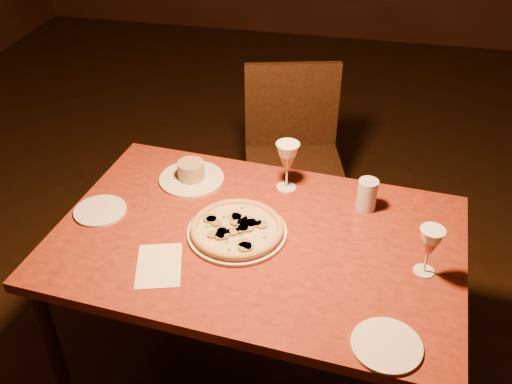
# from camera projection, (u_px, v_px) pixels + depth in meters

# --- Properties ---
(floor) EXTENTS (7.00, 7.00, 0.00)m
(floor) POSITION_uv_depth(u_px,v_px,m) (291.00, 322.00, 2.49)
(floor) COLOR black
(floor) RESTS_ON ground
(dining_table) EXTENTS (1.38, 0.95, 0.71)m
(dining_table) POSITION_uv_depth(u_px,v_px,m) (257.00, 251.00, 1.90)
(dining_table) COLOR maroon
(dining_table) RESTS_ON floor
(chair_far) EXTENTS (0.53, 0.53, 0.90)m
(chair_far) POSITION_uv_depth(u_px,v_px,m) (293.00, 154.00, 2.65)
(chair_far) COLOR black
(chair_far) RESTS_ON floor
(pizza_plate) EXTENTS (0.33, 0.33, 0.04)m
(pizza_plate) POSITION_uv_depth(u_px,v_px,m) (237.00, 229.00, 1.86)
(pizza_plate) COLOR silver
(pizza_plate) RESTS_ON dining_table
(ramekin_saucer) EXTENTS (0.24, 0.24, 0.08)m
(ramekin_saucer) POSITION_uv_depth(u_px,v_px,m) (191.00, 175.00, 2.11)
(ramekin_saucer) COLOR silver
(ramekin_saucer) RESTS_ON dining_table
(wine_glass_far) EXTENTS (0.08, 0.08, 0.19)m
(wine_glass_far) POSITION_uv_depth(u_px,v_px,m) (287.00, 166.00, 2.03)
(wine_glass_far) COLOR #B76B4C
(wine_glass_far) RESTS_ON dining_table
(wine_glass_right) EXTENTS (0.07, 0.07, 0.16)m
(wine_glass_right) POSITION_uv_depth(u_px,v_px,m) (428.00, 251.00, 1.68)
(wine_glass_right) COLOR #B76B4C
(wine_glass_right) RESTS_ON dining_table
(water_tumbler) EXTENTS (0.07, 0.07, 0.11)m
(water_tumbler) POSITION_uv_depth(u_px,v_px,m) (367.00, 195.00, 1.95)
(water_tumbler) COLOR #B4BEC4
(water_tumbler) RESTS_ON dining_table
(side_plate_left) EXTENTS (0.18, 0.18, 0.01)m
(side_plate_left) POSITION_uv_depth(u_px,v_px,m) (100.00, 211.00, 1.97)
(side_plate_left) COLOR silver
(side_plate_left) RESTS_ON dining_table
(side_plate_near) EXTENTS (0.19, 0.19, 0.01)m
(side_plate_near) POSITION_uv_depth(u_px,v_px,m) (387.00, 345.00, 1.49)
(side_plate_near) COLOR silver
(side_plate_near) RESTS_ON dining_table
(menu_card) EXTENTS (0.19, 0.23, 0.00)m
(menu_card) POSITION_uv_depth(u_px,v_px,m) (159.00, 265.00, 1.75)
(menu_card) COLOR white
(menu_card) RESTS_ON dining_table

